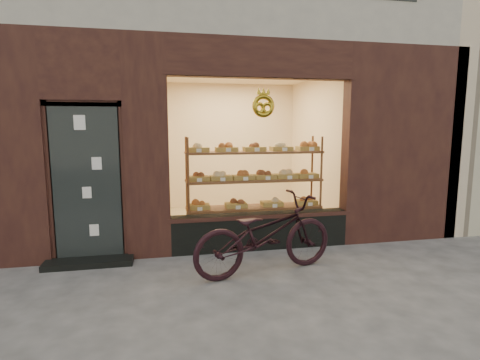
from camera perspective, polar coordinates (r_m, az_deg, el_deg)
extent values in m
plane|color=#49494A|center=(3.88, 4.75, -20.54)|extent=(90.00, 90.00, 0.00)
cube|color=black|center=(5.79, 3.14, -7.73)|extent=(2.70, 0.25, 0.55)
cube|color=#232929|center=(5.47, -22.28, -0.43)|extent=(0.90, 0.04, 2.15)
cube|color=black|center=(5.56, -21.99, -11.54)|extent=(1.15, 0.35, 0.08)
torus|color=gold|center=(5.47, 3.58, 11.19)|extent=(0.33, 0.07, 0.33)
cube|color=#5C2D18|center=(6.25, 2.12, -8.67)|extent=(2.20, 0.45, 0.04)
cube|color=#5C2D18|center=(6.12, 2.14, -4.19)|extent=(2.20, 0.45, 0.03)
cube|color=#5C2D18|center=(6.04, 2.17, -0.02)|extent=(2.20, 0.45, 0.04)
cube|color=#5C2D18|center=(5.99, 2.19, 4.25)|extent=(2.20, 0.45, 0.04)
cylinder|color=#5C2D18|center=(5.71, -7.86, -2.09)|extent=(0.04, 0.04, 1.70)
cylinder|color=#5C2D18|center=(6.22, 12.21, -1.35)|extent=(0.04, 0.04, 1.70)
cylinder|color=#5C2D18|center=(6.10, -8.10, -1.44)|extent=(0.04, 0.04, 1.70)
cylinder|color=#5C2D18|center=(6.58, 10.84, -0.80)|extent=(0.04, 0.04, 1.70)
cube|color=olive|center=(5.96, -6.30, -4.05)|extent=(0.34, 0.24, 0.07)
sphere|color=#A44E21|center=(5.95, -6.32, -3.25)|extent=(0.11, 0.11, 0.11)
cube|color=white|center=(5.78, -6.13, -4.43)|extent=(0.07, 0.01, 0.05)
cube|color=olive|center=(6.05, -0.62, -3.83)|extent=(0.34, 0.24, 0.07)
sphere|color=brown|center=(6.03, -0.62, -3.04)|extent=(0.11, 0.11, 0.11)
cube|color=white|center=(5.87, -0.28, -4.20)|extent=(0.08, 0.01, 0.05)
cube|color=olive|center=(6.19, 4.85, -3.58)|extent=(0.34, 0.24, 0.07)
sphere|color=#E2CD82|center=(6.17, 4.86, -2.81)|extent=(0.11, 0.11, 0.11)
cube|color=white|center=(6.01, 5.35, -3.93)|extent=(0.07, 0.01, 0.05)
cube|color=olive|center=(6.38, 10.03, -3.32)|extent=(0.34, 0.24, 0.07)
sphere|color=#A44E21|center=(6.36, 10.05, -2.57)|extent=(0.11, 0.11, 0.11)
cube|color=white|center=(6.21, 10.66, -3.65)|extent=(0.08, 0.01, 0.05)
cube|color=olive|center=(5.89, -6.37, 0.24)|extent=(0.34, 0.24, 0.07)
sphere|color=brown|center=(5.88, -6.39, 1.06)|extent=(0.11, 0.11, 0.11)
cube|color=white|center=(5.70, -6.20, -0.01)|extent=(0.07, 0.01, 0.06)
cube|color=olive|center=(5.93, -2.91, 0.34)|extent=(0.34, 0.24, 0.07)
sphere|color=#E2CD82|center=(5.92, -2.91, 1.15)|extent=(0.11, 0.11, 0.11)
cube|color=white|center=(5.75, -2.63, 0.09)|extent=(0.08, 0.01, 0.06)
cube|color=olive|center=(5.99, 0.50, 0.43)|extent=(0.34, 0.24, 0.07)
sphere|color=#A44E21|center=(5.98, 0.50, 1.24)|extent=(0.11, 0.11, 0.11)
cube|color=white|center=(5.81, 0.88, 0.19)|extent=(0.07, 0.01, 0.06)
cube|color=olive|center=(6.08, 3.82, 0.52)|extent=(0.34, 0.24, 0.07)
sphere|color=brown|center=(6.07, 3.82, 1.32)|extent=(0.11, 0.11, 0.11)
cube|color=white|center=(5.90, 4.29, 0.29)|extent=(0.07, 0.01, 0.06)
cube|color=olive|center=(6.18, 7.03, 0.61)|extent=(0.34, 0.24, 0.07)
sphere|color=#E2CD82|center=(6.17, 7.05, 1.39)|extent=(0.11, 0.11, 0.11)
cube|color=white|center=(6.01, 7.60, 0.38)|extent=(0.08, 0.01, 0.06)
cube|color=olive|center=(6.31, 10.14, 0.69)|extent=(0.34, 0.24, 0.07)
sphere|color=#A44E21|center=(6.30, 10.15, 1.46)|extent=(0.11, 0.11, 0.11)
cube|color=white|center=(6.14, 10.77, 0.47)|extent=(0.08, 0.01, 0.06)
cube|color=olive|center=(5.84, -6.44, 4.61)|extent=(0.34, 0.24, 0.07)
sphere|color=#E2CD82|center=(5.84, -6.46, 5.45)|extent=(0.11, 0.11, 0.11)
cube|color=white|center=(5.66, -6.27, 4.50)|extent=(0.07, 0.01, 0.06)
cube|color=olive|center=(5.90, -2.07, 4.69)|extent=(0.34, 0.24, 0.07)
sphere|color=#A44E21|center=(5.89, -2.08, 5.52)|extent=(0.11, 0.11, 0.11)
cube|color=white|center=(5.72, -1.76, 4.58)|extent=(0.07, 0.01, 0.06)
cube|color=olive|center=(5.99, 2.19, 4.75)|extent=(0.34, 0.24, 0.07)
sphere|color=brown|center=(5.99, 2.20, 5.56)|extent=(0.11, 0.11, 0.11)
cube|color=white|center=(5.81, 2.63, 4.64)|extent=(0.07, 0.01, 0.06)
cube|color=olive|center=(6.11, 6.31, 4.77)|extent=(0.34, 0.24, 0.07)
sphere|color=#E2CD82|center=(6.11, 6.32, 5.57)|extent=(0.11, 0.11, 0.11)
cube|color=white|center=(5.94, 6.85, 4.66)|extent=(0.07, 0.01, 0.06)
cube|color=olive|center=(6.27, 10.24, 4.77)|extent=(0.34, 0.24, 0.07)
sphere|color=#A44E21|center=(6.26, 10.26, 5.55)|extent=(0.11, 0.11, 0.11)
cube|color=white|center=(6.09, 10.89, 4.67)|extent=(0.08, 0.01, 0.06)
imported|color=black|center=(4.80, 3.84, -8.26)|extent=(2.02, 1.07, 1.01)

